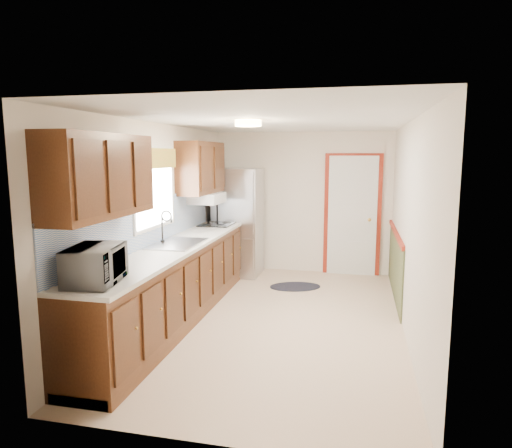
% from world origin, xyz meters
% --- Properties ---
extents(room_shell, '(3.20, 5.20, 2.52)m').
position_xyz_m(room_shell, '(0.00, 0.00, 1.20)').
color(room_shell, beige).
rests_on(room_shell, ground).
extents(kitchen_run, '(0.63, 4.00, 2.20)m').
position_xyz_m(kitchen_run, '(-1.24, -0.29, 0.81)').
color(kitchen_run, '#3C1D0D').
rests_on(kitchen_run, ground).
extents(back_wall_trim, '(1.12, 2.30, 2.08)m').
position_xyz_m(back_wall_trim, '(0.99, 2.21, 0.89)').
color(back_wall_trim, maroon).
rests_on(back_wall_trim, ground).
extents(ceiling_fixture, '(0.30, 0.30, 0.06)m').
position_xyz_m(ceiling_fixture, '(-0.30, -0.20, 2.36)').
color(ceiling_fixture, '#FFD88C').
rests_on(ceiling_fixture, room_shell).
extents(microwave, '(0.42, 0.62, 0.38)m').
position_xyz_m(microwave, '(-1.20, -1.95, 1.13)').
color(microwave, white).
rests_on(microwave, kitchen_run).
extents(refrigerator, '(0.75, 0.75, 1.79)m').
position_xyz_m(refrigerator, '(-1.02, 2.05, 0.89)').
color(refrigerator, '#B7B7BC').
rests_on(refrigerator, ground).
extents(rug, '(0.90, 0.72, 0.01)m').
position_xyz_m(rug, '(0.03, 1.47, 0.01)').
color(rug, black).
rests_on(rug, ground).
extents(cooktop, '(0.48, 0.57, 0.02)m').
position_xyz_m(cooktop, '(-1.19, 1.40, 0.95)').
color(cooktop, black).
rests_on(cooktop, kitchen_run).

